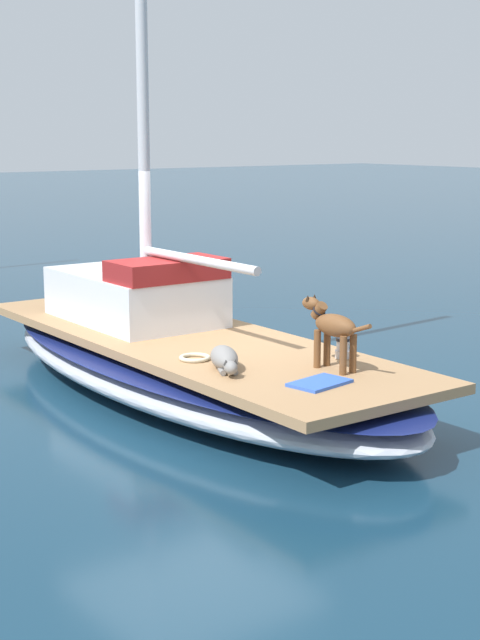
% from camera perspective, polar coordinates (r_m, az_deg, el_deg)
% --- Properties ---
extents(ground_plane, '(120.00, 120.00, 0.00)m').
position_cam_1_polar(ground_plane, '(10.98, -3.11, -4.36)').
color(ground_plane, '#143347').
extents(sailboat_main, '(2.55, 7.25, 0.66)m').
position_cam_1_polar(sailboat_main, '(10.89, -3.13, -2.66)').
color(sailboat_main, '#B2B7C1').
rests_on(sailboat_main, ground).
extents(mast_main, '(0.14, 2.27, 7.48)m').
position_cam_1_polar(mast_main, '(11.27, -5.53, 16.68)').
color(mast_main, silver).
rests_on(mast_main, sailboat_main).
extents(cabin_house, '(1.41, 2.23, 0.84)m').
position_cam_1_polar(cabin_house, '(11.69, -6.16, 1.60)').
color(cabin_house, silver).
rests_on(cabin_house, sailboat_main).
extents(dog_grey, '(0.51, 0.89, 0.22)m').
position_cam_1_polar(dog_grey, '(9.29, -0.92, -2.35)').
color(dog_grey, gray).
rests_on(dog_grey, sailboat_main).
extents(dog_brown, '(0.24, 0.94, 0.70)m').
position_cam_1_polar(dog_brown, '(9.27, 5.56, -0.43)').
color(dog_brown, brown).
rests_on(dog_brown, sailboat_main).
extents(deck_winch, '(0.16, 0.16, 0.21)m').
position_cam_1_polar(deck_winch, '(9.82, 6.20, -1.72)').
color(deck_winch, '#B7B7BC').
rests_on(deck_winch, sailboat_main).
extents(coiled_rope, '(0.32, 0.32, 0.04)m').
position_cam_1_polar(coiled_rope, '(9.70, -2.74, -2.28)').
color(coiled_rope, beige).
rests_on(coiled_rope, sailboat_main).
extents(deck_towel, '(0.61, 0.45, 0.03)m').
position_cam_1_polar(deck_towel, '(8.79, 4.81, -3.79)').
color(deck_towel, blue).
rests_on(deck_towel, sailboat_main).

